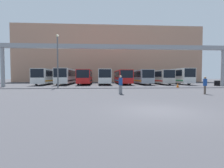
# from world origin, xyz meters

# --- Properties ---
(ground_plane) EXTENTS (200.00, 200.00, 0.00)m
(ground_plane) POSITION_xyz_m (0.00, 0.00, 0.00)
(ground_plane) COLOR #38383D
(building_backdrop) EXTENTS (57.31, 12.00, 17.04)m
(building_backdrop) POSITION_xyz_m (0.00, 49.74, 8.52)
(building_backdrop) COLOR tan
(building_backdrop) RESTS_ON ground
(overhead_gantry) EXTENTS (37.53, 0.80, 6.97)m
(overhead_gantry) POSITION_xyz_m (0.00, 20.60, 6.00)
(overhead_gantry) COLOR gray
(overhead_gantry) RESTS_ON ground
(bus_slot_0) EXTENTS (2.60, 12.12, 3.17)m
(bus_slot_0) POSITION_xyz_m (-14.17, 29.64, 1.83)
(bus_slot_0) COLOR silver
(bus_slot_0) RESTS_ON ground
(bus_slot_1) EXTENTS (2.62, 11.34, 3.27)m
(bus_slot_1) POSITION_xyz_m (-10.12, 29.25, 1.89)
(bus_slot_1) COLOR silver
(bus_slot_1) RESTS_ON ground
(bus_slot_2) EXTENTS (2.59, 10.37, 3.03)m
(bus_slot_2) POSITION_xyz_m (-6.07, 28.76, 1.75)
(bus_slot_2) COLOR red
(bus_slot_2) RESTS_ON ground
(bus_slot_3) EXTENTS (2.49, 11.54, 3.14)m
(bus_slot_3) POSITION_xyz_m (-2.02, 29.35, 1.81)
(bus_slot_3) COLOR silver
(bus_slot_3) RESTS_ON ground
(bus_slot_4) EXTENTS (2.63, 12.50, 2.99)m
(bus_slot_4) POSITION_xyz_m (2.02, 29.83, 1.73)
(bus_slot_4) COLOR red
(bus_slot_4) RESTS_ON ground
(bus_slot_5) EXTENTS (2.52, 11.49, 3.04)m
(bus_slot_5) POSITION_xyz_m (6.07, 29.32, 1.75)
(bus_slot_5) COLOR #999EA5
(bus_slot_5) RESTS_ON ground
(bus_slot_6) EXTENTS (2.48, 10.50, 3.03)m
(bus_slot_6) POSITION_xyz_m (10.12, 28.83, 1.75)
(bus_slot_6) COLOR beige
(bus_slot_6) RESTS_ON ground
(bus_slot_7) EXTENTS (2.43, 10.77, 3.32)m
(bus_slot_7) POSITION_xyz_m (14.17, 28.96, 1.91)
(bus_slot_7) COLOR silver
(bus_slot_7) RESTS_ON ground
(pedestrian_far_center) EXTENTS (0.38, 0.38, 1.81)m
(pedestrian_far_center) POSITION_xyz_m (-0.93, 8.34, 0.96)
(pedestrian_far_center) COLOR gray
(pedestrian_far_center) RESTS_ON ground
(pedestrian_near_center) EXTENTS (0.35, 0.35, 1.69)m
(pedestrian_near_center) POSITION_xyz_m (7.16, 7.60, 0.90)
(pedestrian_near_center) COLOR brown
(pedestrian_near_center) RESTS_ON ground
(traffic_cone) EXTENTS (0.42, 0.42, 0.67)m
(traffic_cone) POSITION_xyz_m (9.10, 17.74, 0.34)
(traffic_cone) COLOR orange
(traffic_cone) RESTS_ON ground
(tire_stack) EXTENTS (1.04, 1.04, 0.96)m
(tire_stack) POSITION_xyz_m (18.30, 21.75, 0.48)
(tire_stack) COLOR black
(tire_stack) RESTS_ON ground
(lamp_post) EXTENTS (0.36, 0.36, 7.99)m
(lamp_post) POSITION_xyz_m (-9.30, 18.48, 4.36)
(lamp_post) COLOR #595B60
(lamp_post) RESTS_ON ground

